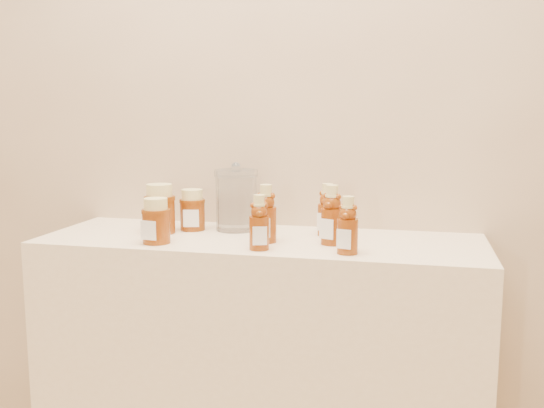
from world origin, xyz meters
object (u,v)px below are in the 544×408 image
(glass_canister, at_px, (236,197))
(display_table, at_px, (261,393))
(bear_bottle_back_left, at_px, (266,210))
(honey_jar_left, at_px, (160,209))
(bear_bottle_front_left, at_px, (259,219))

(glass_canister, bearing_deg, display_table, -45.15)
(bear_bottle_back_left, distance_m, honey_jar_left, 0.33)
(display_table, height_order, bear_bottle_front_left, bear_bottle_front_left)
(bear_bottle_front_left, relative_size, glass_canister, 0.81)
(bear_bottle_back_left, bearing_deg, bear_bottle_front_left, -84.47)
(bear_bottle_back_left, bearing_deg, glass_canister, 134.02)
(bear_bottle_front_left, bearing_deg, display_table, 84.90)
(display_table, height_order, honey_jar_left, honey_jar_left)
(display_table, distance_m, bear_bottle_back_left, 0.54)
(display_table, relative_size, honey_jar_left, 8.60)
(bear_bottle_back_left, bearing_deg, display_table, 123.72)
(honey_jar_left, bearing_deg, display_table, -13.77)
(glass_canister, bearing_deg, bear_bottle_back_left, -49.01)
(bear_bottle_front_left, distance_m, honey_jar_left, 0.35)
(display_table, xyz_separation_m, glass_canister, (-0.10, 0.10, 0.55))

